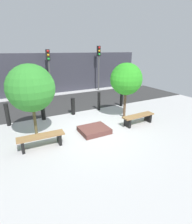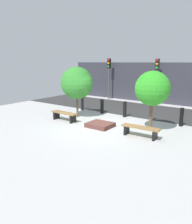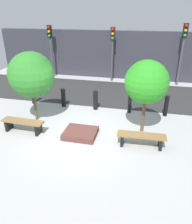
% 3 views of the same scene
% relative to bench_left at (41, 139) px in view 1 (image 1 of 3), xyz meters
% --- Properties ---
extents(ground_plane, '(18.00, 18.00, 0.00)m').
position_rel_bench_left_xyz_m(ground_plane, '(2.23, 0.20, -0.34)').
color(ground_plane, '#AFAFAF').
extents(road_strip, '(18.00, 4.21, 0.01)m').
position_rel_bench_left_xyz_m(road_strip, '(2.23, 5.04, -0.33)').
color(road_strip, '#2F2F2F').
rests_on(road_strip, ground).
extents(building_facade, '(16.20, 0.50, 3.09)m').
position_rel_bench_left_xyz_m(building_facade, '(2.23, 8.31, 1.21)').
color(building_facade, '#33333D').
rests_on(building_facade, ground).
extents(bench_left, '(1.65, 0.47, 0.48)m').
position_rel_bench_left_xyz_m(bench_left, '(0.00, 0.00, 0.00)').
color(bench_left, black).
rests_on(bench_left, ground).
extents(bench_right, '(1.66, 0.46, 0.46)m').
position_rel_bench_left_xyz_m(bench_right, '(4.46, 0.00, -0.01)').
color(bench_right, black).
rests_on(bench_right, ground).
extents(planter_bed, '(1.20, 1.03, 0.21)m').
position_rel_bench_left_xyz_m(planter_bed, '(2.23, 0.20, -0.23)').
color(planter_bed, brown).
rests_on(planter_bed, ground).
extents(tree_behind_left_bench, '(1.82, 1.82, 2.88)m').
position_rel_bench_left_xyz_m(tree_behind_left_bench, '(0.00, 1.09, 1.62)').
color(tree_behind_left_bench, brown).
rests_on(tree_behind_left_bench, ground).
extents(tree_behind_right_bench, '(1.57, 1.57, 2.76)m').
position_rel_bench_left_xyz_m(tree_behind_right_bench, '(4.46, 1.09, 1.63)').
color(tree_behind_right_bench, brown).
rests_on(tree_behind_right_bench, ground).
extents(bollard_far_left, '(0.19, 0.19, 1.06)m').
position_rel_bench_left_xyz_m(bollard_far_left, '(-0.96, 2.69, 0.19)').
color(bollard_far_left, black).
rests_on(bollard_far_left, ground).
extents(bollard_left, '(0.21, 0.21, 0.89)m').
position_rel_bench_left_xyz_m(bollard_left, '(0.64, 2.69, 0.11)').
color(bollard_left, black).
rests_on(bollard_left, ground).
extents(bollard_center, '(0.21, 0.21, 0.91)m').
position_rel_bench_left_xyz_m(bollard_center, '(2.23, 2.69, 0.12)').
color(bollard_center, black).
rests_on(bollard_center, ground).
extents(bollard_right, '(0.16, 0.16, 1.05)m').
position_rel_bench_left_xyz_m(bollard_right, '(3.82, 2.69, 0.19)').
color(bollard_right, black).
rests_on(bollard_right, ground).
extents(bollard_far_right, '(0.18, 0.18, 0.93)m').
position_rel_bench_left_xyz_m(bollard_far_right, '(5.42, 2.69, 0.13)').
color(bollard_far_right, black).
rests_on(bollard_far_right, ground).
extents(traffic_light_mid_west, '(0.28, 0.27, 3.36)m').
position_rel_bench_left_xyz_m(traffic_light_mid_west, '(2.23, 7.43, 2.00)').
color(traffic_light_mid_west, '#484848').
rests_on(traffic_light_mid_west, ground).
extents(traffic_light_mid_east, '(0.28, 0.27, 3.62)m').
position_rel_bench_left_xyz_m(traffic_light_mid_east, '(6.39, 7.43, 2.17)').
color(traffic_light_mid_east, '#4E4E4E').
rests_on(traffic_light_mid_east, ground).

